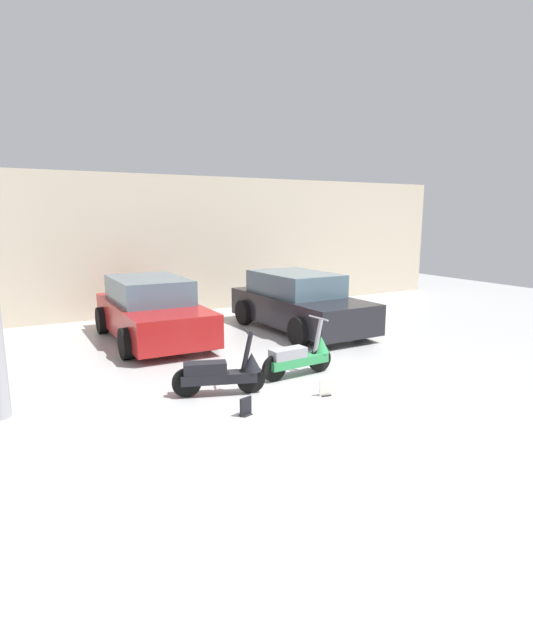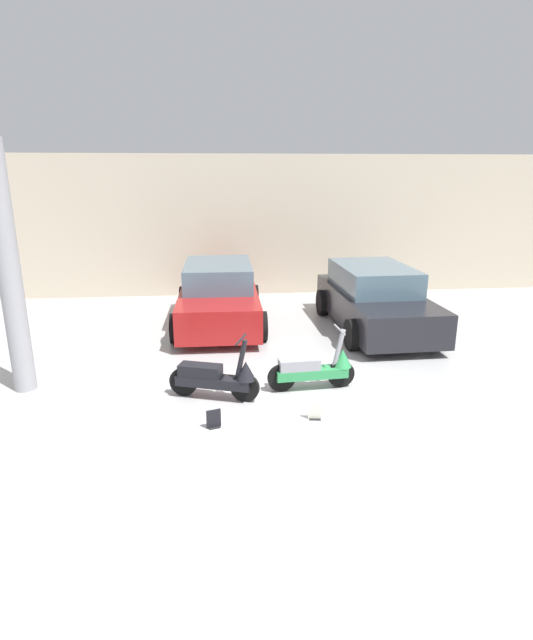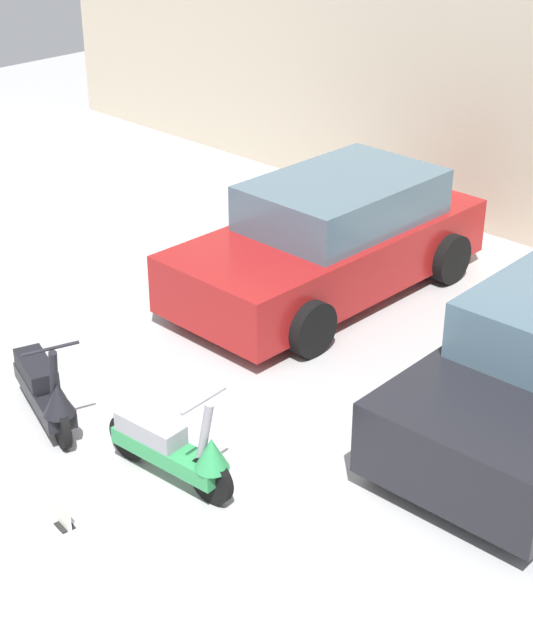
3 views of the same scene
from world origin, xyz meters
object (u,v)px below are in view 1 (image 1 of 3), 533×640
Objects in this scene: car_rear_center at (299,303)px; placard_near_left_scooter at (246,407)px; scooter_front_left at (223,372)px; car_rear_left at (152,311)px; placard_near_right_scooter at (325,388)px; scooter_front_right at (301,356)px.

car_rear_center reaches higher than placard_near_left_scooter.
car_rear_center is (3.50, 3.33, 0.31)m from scooter_front_left.
car_rear_center is (3.44, -0.71, 0.00)m from car_rear_left.
placard_near_left_scooter is at bearing -41.54° from car_rear_center.
car_rear_left reaches higher than placard_near_right_scooter.
scooter_front_left is at bearing -0.20° from car_rear_left.
scooter_front_left is 0.34× the size of car_rear_left.
placard_near_left_scooter is (-1.63, -1.13, -0.24)m from scooter_front_right.
scooter_front_left is 4.84m from car_rear_center.
scooter_front_left is at bearing 86.08° from placard_near_left_scooter.
placard_near_right_scooter is (1.43, 0.11, 0.00)m from placard_near_left_scooter.
car_rear_left is 4.99m from placard_near_left_scooter.
car_rear_center is 15.88× the size of placard_near_right_scooter.
scooter_front_right reaches higher than placard_near_right_scooter.
placard_near_left_scooter is at bearing -149.46° from scooter_front_right.
scooter_front_left is 5.35× the size of placard_near_left_scooter.
placard_near_right_scooter is at bearing -105.15° from scooter_front_right.
scooter_front_right is 4.12m from car_rear_left.
car_rear_left is (-1.51, 3.82, 0.31)m from scooter_front_right.
placard_near_left_scooter is at bearing -0.79° from car_rear_left.
scooter_front_right is 5.50× the size of placard_near_right_scooter.
placard_near_right_scooter is at bearing -28.79° from car_rear_center.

